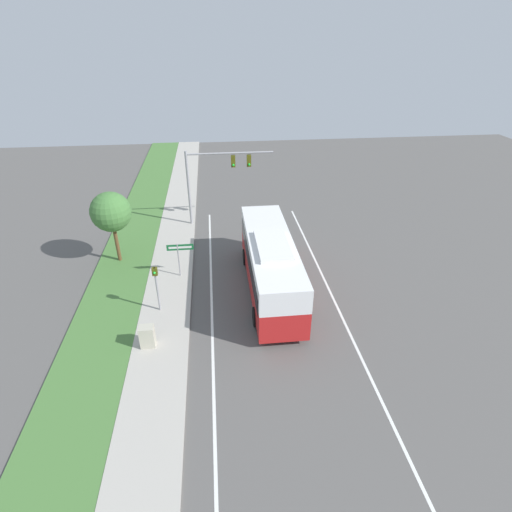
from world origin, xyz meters
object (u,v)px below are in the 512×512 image
Objects in this scene: bus at (270,262)px; street_sign at (180,253)px; signal_gantry at (215,172)px; pedestrian_signal at (156,282)px; utility_cabinet at (147,336)px.

street_sign is at bearing 158.99° from bus.
signal_gantry is 2.32× the size of pedestrian_signal.
bus is at bearing -73.60° from signal_gantry.
signal_gantry reaches higher than pedestrian_signal.
bus is 10.64m from signal_gantry.
street_sign is 2.03× the size of utility_cabinet.
utility_cabinet is at bearing -147.25° from bus.
signal_gantry is 8.65m from street_sign.
utility_cabinet is at bearing -95.73° from pedestrian_signal.
bus is 8.72× the size of utility_cabinet.
bus is at bearing 32.75° from utility_cabinet.
bus is at bearing -21.01° from street_sign.
signal_gantry is at bearing 72.35° from street_sign.
street_sign is (-5.43, 2.09, -0.22)m from bus.
signal_gantry reaches higher than utility_cabinet.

